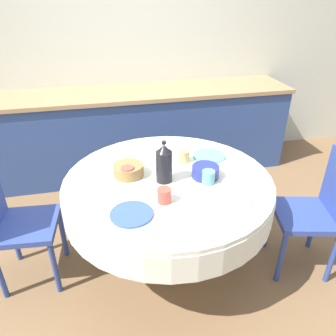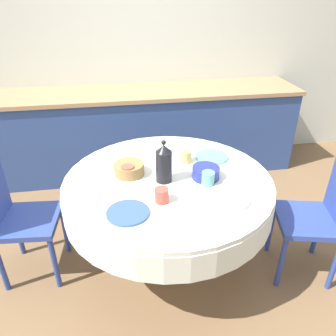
% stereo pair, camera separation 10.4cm
% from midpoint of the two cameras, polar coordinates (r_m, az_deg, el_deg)
% --- Properties ---
extents(ground_plane, '(12.00, 12.00, 0.00)m').
position_cam_midpoint_polar(ground_plane, '(2.62, 1.18, -15.85)').
color(ground_plane, brown).
extents(wall_back, '(7.00, 0.05, 2.60)m').
position_cam_midpoint_polar(wall_back, '(3.70, -4.09, 20.59)').
color(wall_back, beige).
rests_on(wall_back, ground_plane).
extents(kitchen_counter, '(3.24, 0.64, 0.91)m').
position_cam_midpoint_polar(kitchen_counter, '(3.61, -3.07, 6.40)').
color(kitchen_counter, '#2D4784').
rests_on(kitchen_counter, ground_plane).
extents(dining_table, '(1.39, 1.39, 0.74)m').
position_cam_midpoint_polar(dining_table, '(2.23, 1.34, -4.55)').
color(dining_table, tan).
rests_on(dining_table, ground_plane).
extents(chair_left, '(0.48, 0.48, 0.91)m').
position_cam_midpoint_polar(chair_left, '(2.48, 26.13, -7.05)').
color(chair_left, '#2D428E').
rests_on(chair_left, ground_plane).
extents(chair_right, '(0.43, 0.43, 0.91)m').
position_cam_midpoint_polar(chair_right, '(2.43, -23.98, -7.31)').
color(chair_right, '#2D428E').
rests_on(chair_right, ground_plane).
extents(plate_near_left, '(0.24, 0.24, 0.01)m').
position_cam_midpoint_polar(plate_near_left, '(1.85, -5.40, -7.79)').
color(plate_near_left, '#3856AD').
rests_on(plate_near_left, dining_table).
extents(cup_near_left, '(0.08, 0.08, 0.09)m').
position_cam_midpoint_polar(cup_near_left, '(1.92, 0.44, -4.80)').
color(cup_near_left, '#CC4C3D').
rests_on(cup_near_left, dining_table).
extents(plate_near_right, '(0.24, 0.24, 0.01)m').
position_cam_midpoint_polar(plate_near_right, '(1.99, 12.08, -5.40)').
color(plate_near_right, white).
rests_on(plate_near_right, dining_table).
extents(cup_near_right, '(0.08, 0.08, 0.09)m').
position_cam_midpoint_polar(cup_near_right, '(2.10, 8.39, -1.81)').
color(cup_near_right, '#5BA39E').
rests_on(cup_near_right, dining_table).
extents(plate_far_left, '(0.24, 0.24, 0.01)m').
position_cam_midpoint_polar(plate_far_left, '(2.34, -8.50, 0.69)').
color(plate_far_left, white).
rests_on(plate_far_left, dining_table).
extents(cup_far_left, '(0.08, 0.08, 0.09)m').
position_cam_midpoint_polar(cup_far_left, '(2.16, -5.64, -0.74)').
color(cup_far_left, '#CC4C3D').
rests_on(cup_far_left, dining_table).
extents(plate_far_right, '(0.24, 0.24, 0.01)m').
position_cam_midpoint_polar(plate_far_right, '(2.45, 8.81, 1.95)').
color(plate_far_right, '#60BCB7').
rests_on(plate_far_right, dining_table).
extents(cup_far_right, '(0.08, 0.08, 0.09)m').
position_cam_midpoint_polar(cup_far_right, '(2.35, 4.33, 1.99)').
color(cup_far_right, '#DBB766').
rests_on(cup_far_right, dining_table).
extents(coffee_carafe, '(0.10, 0.10, 0.29)m').
position_cam_midpoint_polar(coffee_carafe, '(2.08, 0.69, 0.77)').
color(coffee_carafe, black).
rests_on(coffee_carafe, dining_table).
extents(bread_basket, '(0.20, 0.20, 0.08)m').
position_cam_midpoint_polar(bread_basket, '(2.20, -5.45, -0.19)').
color(bread_basket, olive).
rests_on(bread_basket, dining_table).
extents(fruit_bowl, '(0.18, 0.18, 0.08)m').
position_cam_midpoint_polar(fruit_bowl, '(2.17, 7.95, -0.82)').
color(fruit_bowl, navy).
rests_on(fruit_bowl, dining_table).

